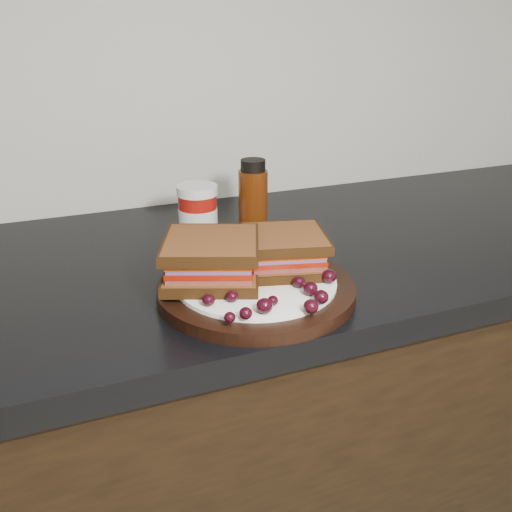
{
  "coord_description": "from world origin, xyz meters",
  "views": [
    {
      "loc": [
        -0.31,
        0.87,
        1.27
      ],
      "look_at": [
        -0.04,
        1.54,
        0.96
      ],
      "focal_mm": 40.0,
      "sensor_mm": 36.0,
      "label": 1
    }
  ],
  "objects_px": {
    "plate": "(256,289)",
    "sandwich_left": "(211,259)",
    "condiment_jar": "(198,214)",
    "oil_bottle": "(253,200)"
  },
  "relations": [
    {
      "from": "plate",
      "to": "sandwich_left",
      "type": "xyz_separation_m",
      "value": [
        -0.06,
        0.03,
        0.04
      ]
    },
    {
      "from": "plate",
      "to": "condiment_jar",
      "type": "bearing_deg",
      "value": 94.01
    },
    {
      "from": "plate",
      "to": "sandwich_left",
      "type": "bearing_deg",
      "value": 154.92
    },
    {
      "from": "sandwich_left",
      "to": "condiment_jar",
      "type": "height_order",
      "value": "condiment_jar"
    },
    {
      "from": "plate",
      "to": "condiment_jar",
      "type": "relative_size",
      "value": 2.74
    },
    {
      "from": "oil_bottle",
      "to": "plate",
      "type": "bearing_deg",
      "value": -110.68
    },
    {
      "from": "plate",
      "to": "sandwich_left",
      "type": "relative_size",
      "value": 2.15
    },
    {
      "from": "sandwich_left",
      "to": "condiment_jar",
      "type": "bearing_deg",
      "value": 100.43
    },
    {
      "from": "sandwich_left",
      "to": "condiment_jar",
      "type": "distance_m",
      "value": 0.2
    },
    {
      "from": "plate",
      "to": "oil_bottle",
      "type": "distance_m",
      "value": 0.24
    }
  ]
}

